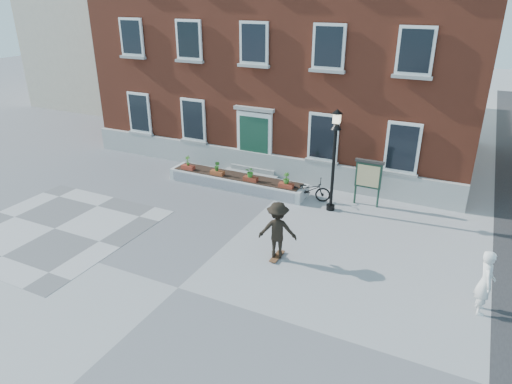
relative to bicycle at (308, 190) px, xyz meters
The scene contains 10 objects.
ground 7.36m from the bicycle, 99.66° to the right, with size 100.00×100.00×0.00m, color #939396.
checker_patch 9.56m from the bicycle, 139.21° to the right, with size 6.00×6.00×0.01m, color #5C5C5F.
distant_building 23.86m from the bicycle, 146.44° to the left, with size 10.00×12.00×13.00m, color beige.
bicycle is the anchor object (origin of this frame).
bystander 7.95m from the bicycle, 35.37° to the right, with size 0.65×0.43×1.79m, color white.
brick_building 9.48m from the bicycle, 115.63° to the left, with size 18.40×10.85×12.60m.
planter_assembly 3.22m from the bicycle, behind, with size 6.20×1.12×1.15m.
lamp_post 2.37m from the bicycle, 20.79° to the right, with size 0.40×0.40×3.93m.
notice_board 2.41m from the bicycle, 15.34° to the left, with size 1.10×0.16×1.87m.
skateboarder 4.60m from the bicycle, 81.93° to the right, with size 1.34×1.02×1.92m.
Camera 1 is at (6.74, -8.69, 7.66)m, focal length 32.00 mm.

